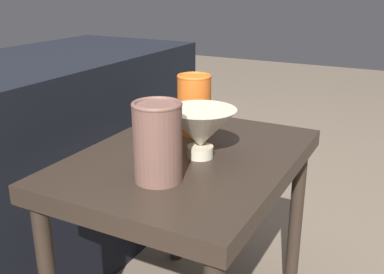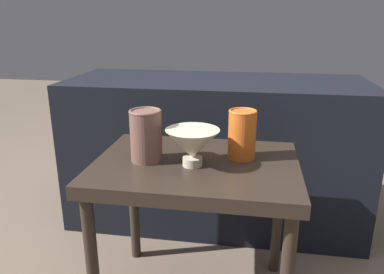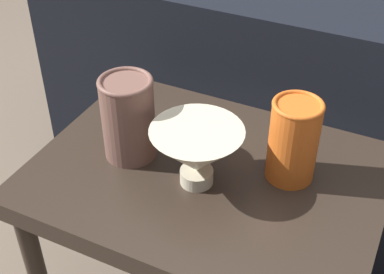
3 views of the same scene
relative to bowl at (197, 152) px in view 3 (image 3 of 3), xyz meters
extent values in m
cube|color=#2D231C|center=(0.01, 0.03, -0.09)|extent=(0.61, 0.45, 0.04)
cylinder|color=#2D231C|center=(-0.26, 0.22, -0.33)|extent=(0.04, 0.04, 0.45)
cylinder|color=#2D231C|center=(0.27, 0.22, -0.33)|extent=(0.04, 0.04, 0.45)
cube|color=black|center=(0.01, 0.59, -0.24)|extent=(1.28, 0.50, 0.65)
cylinder|color=beige|center=(0.00, 0.00, -0.05)|extent=(0.06, 0.06, 0.03)
cone|color=beige|center=(0.00, 0.00, 0.00)|extent=(0.16, 0.16, 0.08)
cylinder|color=brown|center=(-0.14, 0.02, 0.01)|extent=(0.09, 0.09, 0.15)
torus|color=brown|center=(-0.14, 0.02, 0.09)|extent=(0.10, 0.10, 0.01)
cylinder|color=orange|center=(0.14, 0.09, 0.01)|extent=(0.08, 0.08, 0.15)
torus|color=orange|center=(0.14, 0.09, 0.08)|extent=(0.08, 0.08, 0.01)
camera|label=1|loc=(-0.82, -0.41, 0.30)|focal=42.00mm
camera|label=2|loc=(0.16, -0.99, 0.35)|focal=35.00mm
camera|label=3|loc=(0.29, -0.62, 0.55)|focal=50.00mm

